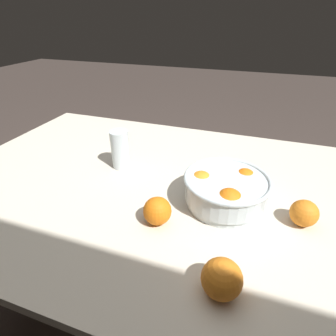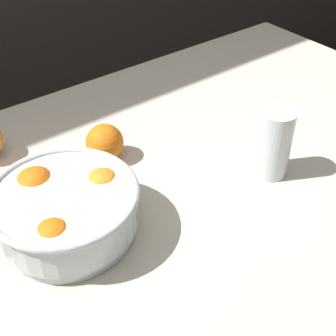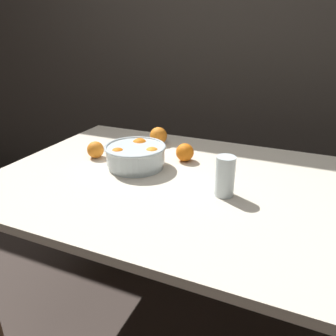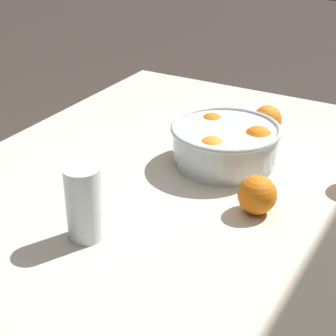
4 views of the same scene
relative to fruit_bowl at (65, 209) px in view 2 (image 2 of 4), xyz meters
The scene contains 4 objects.
dining_table 0.26m from the fruit_bowl, ahead, with size 1.45×0.98×0.72m.
fruit_bowl is the anchor object (origin of this frame).
juice_glass 0.40m from the fruit_bowl, 14.02° to the right, with size 0.07×0.07×0.14m.
orange_loose_front 0.21m from the fruit_bowl, 41.09° to the left, with size 0.08×0.08×0.08m, color orange.
Camera 2 is at (-0.44, -0.50, 1.30)m, focal length 50.00 mm.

